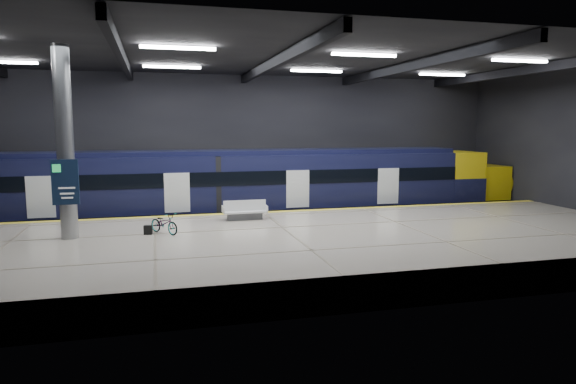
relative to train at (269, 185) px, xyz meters
name	(u,v)px	position (x,y,z in m)	size (l,w,h in m)	color
ground	(277,248)	(-0.86, -5.50, -2.06)	(30.00, 30.00, 0.00)	black
room_shell	(276,112)	(-0.87, -5.49, 3.66)	(30.10, 16.10, 8.05)	black
platform	(292,249)	(-0.86, -8.00, -1.51)	(30.00, 11.00, 1.10)	beige
safety_strip	(263,212)	(-0.86, -2.75, -0.95)	(30.00, 0.40, 0.01)	yellow
rails	(253,223)	(-0.86, 0.00, -1.98)	(30.00, 1.52, 0.16)	gray
train	(269,185)	(0.00, 0.00, 0.00)	(29.40, 2.84, 3.79)	black
bench	(245,213)	(-2.04, -4.37, -0.66)	(1.93, 0.80, 0.85)	#595B60
bicycle	(164,223)	(-5.51, -6.55, -0.56)	(0.53, 1.52, 0.80)	#99999E
pannier_bag	(148,230)	(-6.11, -6.55, -0.78)	(0.30, 0.18, 0.35)	black
info_column	(65,146)	(-8.86, -6.52, 2.40)	(0.90, 0.78, 6.90)	#9EA0A5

